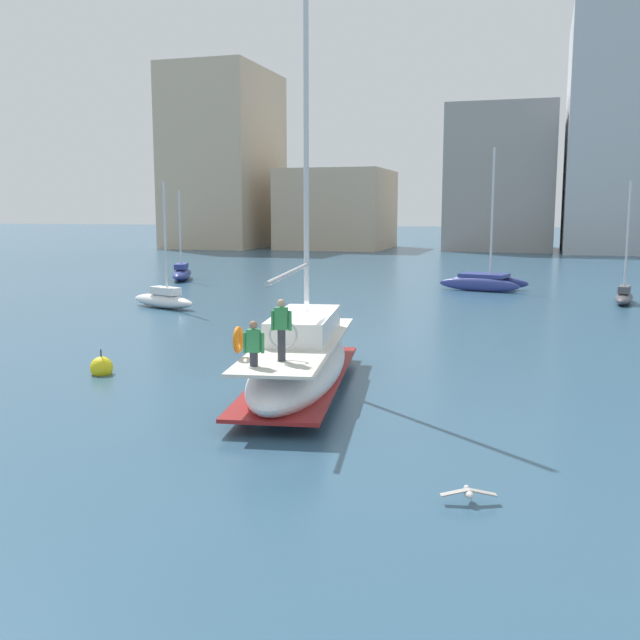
# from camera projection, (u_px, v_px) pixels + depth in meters

# --- Properties ---
(ground_plane) EXTENTS (400.00, 400.00, 0.00)m
(ground_plane) POSITION_uv_depth(u_px,v_px,m) (295.00, 382.00, 22.66)
(ground_plane) COLOR #2D516B
(main_sailboat) EXTENTS (3.83, 9.85, 12.18)m
(main_sailboat) POSITION_uv_depth(u_px,v_px,m) (301.00, 360.00, 21.54)
(main_sailboat) COLOR white
(main_sailboat) RESTS_ON ground
(moored_sloop_near) EXTENTS (4.63, 2.68, 6.72)m
(moored_sloop_near) POSITION_uv_depth(u_px,v_px,m) (163.00, 299.00, 39.48)
(moored_sloop_near) COLOR white
(moored_sloop_near) RESTS_ON ground
(moored_sloop_far) EXTENTS (5.78, 3.77, 9.12)m
(moored_sloop_far) POSITION_uv_depth(u_px,v_px,m) (484.00, 280.00, 48.20)
(moored_sloop_far) COLOR navy
(moored_sloop_far) RESTS_ON ground
(moored_catamaran) EXTENTS (2.94, 5.35, 6.65)m
(moored_catamaran) POSITION_uv_depth(u_px,v_px,m) (182.00, 273.00, 54.87)
(moored_catamaran) COLOR navy
(moored_catamaran) RESTS_ON ground
(moored_cutter_left) EXTENTS (1.52, 3.95, 6.79)m
(moored_cutter_left) POSITION_uv_depth(u_px,v_px,m) (624.00, 295.00, 41.22)
(moored_cutter_left) COLOR #4C4C51
(moored_cutter_left) RESTS_ON ground
(seagull) EXTENTS (1.01, 0.50, 0.17)m
(seagull) POSITION_uv_depth(u_px,v_px,m) (468.00, 493.00, 13.29)
(seagull) COLOR silver
(seagull) RESTS_ON ground
(mooring_buoy) EXTENTS (0.73, 0.73, 0.96)m
(mooring_buoy) POSITION_uv_depth(u_px,v_px,m) (102.00, 368.00, 23.65)
(mooring_buoy) COLOR yellow
(mooring_buoy) RESTS_ON ground
(waterfront_buildings) EXTENTS (82.26, 20.26, 28.00)m
(waterfront_buildings) POSITION_uv_depth(u_px,v_px,m) (487.00, 163.00, 93.71)
(waterfront_buildings) COLOR #C6AD8E
(waterfront_buildings) RESTS_ON ground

